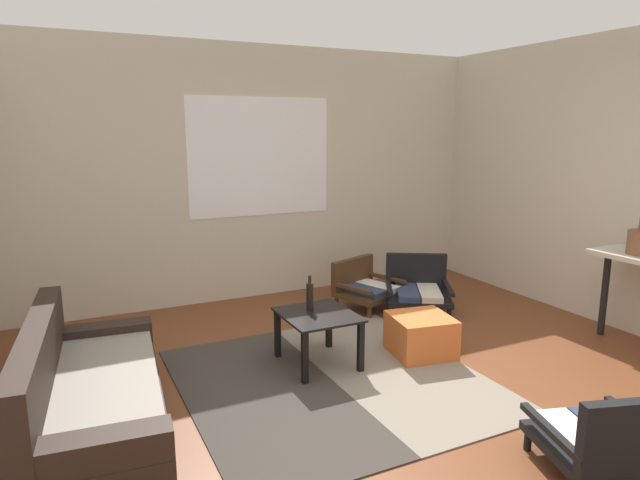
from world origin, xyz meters
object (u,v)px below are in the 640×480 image
ottoman_orange (421,335)px  armchair_striped_foreground (607,441)px  armchair_by_window (364,285)px  armchair_corner (417,287)px  glass_bottle (310,295)px  couch (87,396)px  coffee_table (318,323)px

ottoman_orange → armchair_striped_foreground: bearing=-94.1°
armchair_by_window → armchair_corner: size_ratio=0.87×
armchair_corner → ottoman_orange: size_ratio=1.82×
armchair_by_window → armchair_striped_foreground: armchair_striped_foreground is taller
armchair_striped_foreground → armchair_corner: bearing=73.8°
ottoman_orange → glass_bottle: bearing=160.0°
armchair_striped_foreground → glass_bottle: bearing=109.1°
couch → armchair_by_window: 3.07m
glass_bottle → armchair_by_window: bearing=42.2°
couch → glass_bottle: glass_bottle is taller
armchair_striped_foreground → armchair_corner: size_ratio=0.85×
armchair_striped_foreground → ottoman_orange: size_ratio=1.55×
couch → coffee_table: (1.69, 0.24, 0.12)m
armchair_by_window → armchair_corner: bearing=-34.3°
armchair_corner → glass_bottle: size_ratio=3.08×
couch → armchair_striped_foreground: 2.97m
armchair_by_window → ottoman_orange: bearing=-99.9°
armchair_striped_foreground → glass_bottle: glass_bottle is taller
coffee_table → armchair_by_window: bearing=45.8°
couch → coffee_table: bearing=8.0°
couch → ottoman_orange: 2.53m
couch → armchair_by_window: size_ratio=2.53×
couch → glass_bottle: 1.74m
coffee_table → ottoman_orange: (0.85, -0.19, -0.18)m
armchair_by_window → ottoman_orange: 1.32m
couch → coffee_table: couch is taller
armchair_corner → ottoman_orange: 1.20m
armchair_corner → ottoman_orange: bearing=-124.5°
armchair_by_window → armchair_corner: (0.45, -0.31, 0.00)m
ottoman_orange → glass_bottle: glass_bottle is taller
coffee_table → armchair_corner: 1.72m
armchair_corner → glass_bottle: glass_bottle is taller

